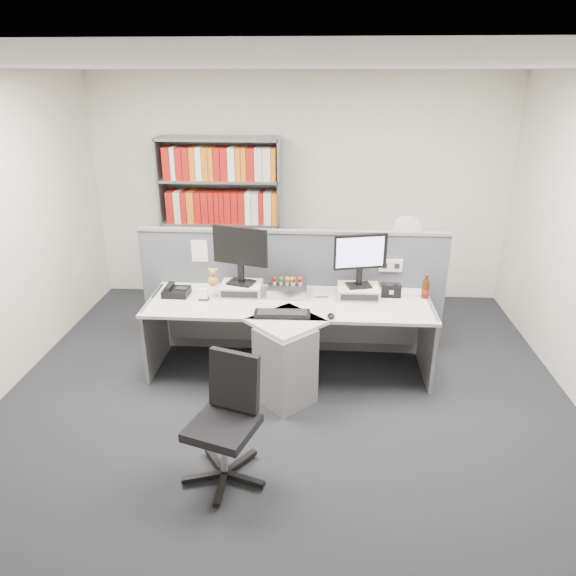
# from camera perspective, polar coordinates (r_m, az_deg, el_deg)

# --- Properties ---
(ground) EXTENTS (5.50, 5.50, 0.00)m
(ground) POSITION_cam_1_polar(r_m,az_deg,el_deg) (4.48, -0.55, -14.16)
(ground) COLOR #26272D
(ground) RESTS_ON ground
(room_shell) EXTENTS (5.04, 5.54, 2.72)m
(room_shell) POSITION_cam_1_polar(r_m,az_deg,el_deg) (3.71, -0.65, 8.72)
(room_shell) COLOR silver
(room_shell) RESTS_ON ground
(partition) EXTENTS (3.00, 0.08, 1.27)m
(partition) POSITION_cam_1_polar(r_m,az_deg,el_deg) (5.26, 0.47, -0.30)
(partition) COLOR #54565F
(partition) RESTS_ON ground
(desk) EXTENTS (2.60, 1.20, 0.72)m
(desk) POSITION_cam_1_polar(r_m,az_deg,el_deg) (4.74, -0.04, -5.45)
(desk) COLOR beige
(desk) RESTS_ON ground
(monitor_riser_left) EXTENTS (0.38, 0.31, 0.10)m
(monitor_riser_left) POSITION_cam_1_polar(r_m,az_deg,el_deg) (5.01, -5.05, -0.06)
(monitor_riser_left) COLOR beige
(monitor_riser_left) RESTS_ON desk
(monitor_riser_right) EXTENTS (0.38, 0.31, 0.10)m
(monitor_riser_right) POSITION_cam_1_polar(r_m,az_deg,el_deg) (4.96, 7.61, -0.37)
(monitor_riser_right) COLOR beige
(monitor_riser_right) RESTS_ON desk
(monitor_left) EXTENTS (0.52, 0.23, 0.55)m
(monitor_left) POSITION_cam_1_polar(r_m,az_deg,el_deg) (4.88, -5.19, 4.04)
(monitor_left) COLOR black
(monitor_left) RESTS_ON monitor_riser_left
(monitor_right) EXTENTS (0.49, 0.20, 0.50)m
(monitor_right) POSITION_cam_1_polar(r_m,az_deg,el_deg) (4.84, 7.81, 3.46)
(monitor_right) COLOR black
(monitor_right) RESTS_ON monitor_riser_right
(desktop_pc) EXTENTS (0.36, 0.32, 0.09)m
(desktop_pc) POSITION_cam_1_polar(r_m,az_deg,el_deg) (4.98, -0.07, -0.12)
(desktop_pc) COLOR black
(desktop_pc) RESTS_ON desk
(figurines) EXTENTS (0.29, 0.05, 0.09)m
(figurines) POSITION_cam_1_polar(r_m,az_deg,el_deg) (4.93, 0.01, 0.87)
(figurines) COLOR beige
(figurines) RESTS_ON desktop_pc
(keyboard) EXTENTS (0.49, 0.20, 0.03)m
(keyboard) POSITION_cam_1_polar(r_m,az_deg,el_deg) (4.55, -0.63, -2.80)
(keyboard) COLOR black
(keyboard) RESTS_ON desk
(mouse) EXTENTS (0.06, 0.10, 0.04)m
(mouse) POSITION_cam_1_polar(r_m,az_deg,el_deg) (4.52, 4.67, -3.01)
(mouse) COLOR black
(mouse) RESTS_ON desk
(desk_phone) EXTENTS (0.24, 0.22, 0.10)m
(desk_phone) POSITION_cam_1_polar(r_m,az_deg,el_deg) (5.07, -12.02, -0.35)
(desk_phone) COLOR black
(desk_phone) RESTS_ON desk
(desk_calendar) EXTENTS (0.09, 0.07, 0.11)m
(desk_calendar) POSITION_cam_1_polar(r_m,az_deg,el_deg) (4.91, -9.11, -0.74)
(desk_calendar) COLOR black
(desk_calendar) RESTS_ON desk
(plush_toy) EXTENTS (0.10, 0.10, 0.18)m
(plush_toy) POSITION_cam_1_polar(r_m,az_deg,el_deg) (4.93, -8.09, 1.01)
(plush_toy) COLOR #B27B3B
(plush_toy) RESTS_ON monitor_riser_left
(speaker) EXTENTS (0.18, 0.10, 0.12)m
(speaker) POSITION_cam_1_polar(r_m,az_deg,el_deg) (5.01, 11.04, -0.23)
(speaker) COLOR black
(speaker) RESTS_ON desk
(cola_bottle) EXTENTS (0.07, 0.07, 0.23)m
(cola_bottle) POSITION_cam_1_polar(r_m,az_deg,el_deg) (5.04, 14.62, -0.11)
(cola_bottle) COLOR #3F190A
(cola_bottle) RESTS_ON desk
(shelving_unit) EXTENTS (1.41, 0.40, 2.00)m
(shelving_unit) POSITION_cam_1_polar(r_m,az_deg,el_deg) (6.38, -7.10, 6.71)
(shelving_unit) COLOR slate
(shelving_unit) RESTS_ON ground
(filing_cabinet) EXTENTS (0.45, 0.61, 0.70)m
(filing_cabinet) POSITION_cam_1_polar(r_m,az_deg,el_deg) (6.12, 12.10, -0.49)
(filing_cabinet) COLOR slate
(filing_cabinet) RESTS_ON ground
(desk_fan) EXTENTS (0.32, 0.19, 0.54)m
(desk_fan) POSITION_cam_1_polar(r_m,az_deg,el_deg) (5.90, 12.63, 5.72)
(desk_fan) COLOR white
(desk_fan) RESTS_ON filing_cabinet
(office_chair) EXTENTS (0.59, 0.59, 0.89)m
(office_chair) POSITION_cam_1_polar(r_m,az_deg,el_deg) (3.74, -6.60, -13.59)
(office_chair) COLOR silver
(office_chair) RESTS_ON ground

